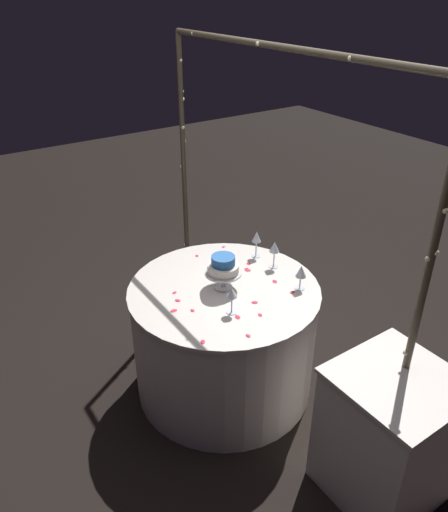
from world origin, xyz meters
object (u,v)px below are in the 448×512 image
tiered_cake (223,268)px  wine_glass_0 (256,238)px  main_table (224,338)px  side_table (388,435)px  wine_glass_2 (301,272)px  wine_glass_3 (232,294)px  wine_glass_1 (274,248)px  decorative_arch (274,176)px

tiered_cake → wine_glass_0: tiered_cake is taller
tiered_cake → wine_glass_0: (-0.20, 0.40, -0.00)m
main_table → tiered_cake: size_ratio=5.25×
side_table → wine_glass_2: 0.98m
wine_glass_0 → wine_glass_3: 0.66m
main_table → wine_glass_0: size_ratio=6.33×
main_table → side_table: (1.09, 0.25, -0.00)m
side_table → main_table: bearing=-167.0°
main_table → wine_glass_2: wine_glass_2 is taller
main_table → wine_glass_1: 0.66m
wine_glass_1 → tiered_cake: bearing=-86.8°
wine_glass_0 → side_table: bearing=-6.3°
wine_glass_0 → wine_glass_2: bearing=-2.9°
main_table → wine_glass_1: bearing=94.4°
tiered_cake → wine_glass_2: tiered_cake is taller
decorative_arch → wine_glass_1: 0.50m
side_table → wine_glass_1: 1.25m
side_table → wine_glass_2: size_ratio=4.78×
wine_glass_1 → wine_glass_2: 0.29m
wine_glass_0 → wine_glass_3: size_ratio=1.16×
tiered_cake → wine_glass_0: size_ratio=1.21×
wine_glass_2 → decorative_arch: bearing=-174.3°
wine_glass_2 → main_table: bearing=-124.5°
side_table → wine_glass_2: (-0.84, 0.12, 0.50)m
main_table → wine_glass_2: (0.26, 0.37, 0.49)m
main_table → wine_glass_3: size_ratio=7.37×
tiered_cake → main_table: bearing=29.7°
tiered_cake → wine_glass_2: (0.26, 0.38, -0.03)m
main_table → wine_glass_0: 0.68m
wine_glass_0 → wine_glass_1: size_ratio=1.02×
wine_glass_2 → wine_glass_3: bearing=-93.5°
tiered_cake → side_table: bearing=13.2°
wine_glass_2 → tiered_cake: bearing=-125.0°
decorative_arch → wine_glass_1: (-0.03, 0.06, -0.50)m
tiered_cake → wine_glass_1: bearing=93.2°
side_table → wine_glass_2: wine_glass_2 is taller
wine_glass_2 → wine_glass_3: same height
main_table → decorative_arch: bearing=90.0°
decorative_arch → wine_glass_3: decorative_arch is taller
side_table → wine_glass_3: (-0.87, -0.36, 0.50)m
main_table → side_table: main_table is taller
wine_glass_0 → wine_glass_1: (0.17, 0.01, -0.00)m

